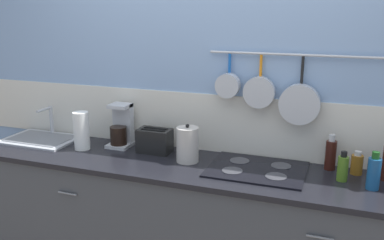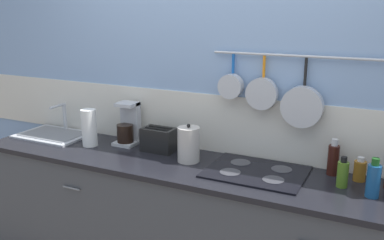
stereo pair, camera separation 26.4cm
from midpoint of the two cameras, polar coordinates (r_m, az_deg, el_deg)
The scene contains 13 objects.
wall_back at distance 2.92m, azimuth 0.40°, elevation 2.80°, with size 7.20×0.15×2.60m.
cabinet_base at distance 2.93m, azimuth -2.01°, elevation -14.78°, with size 3.15×0.58×0.87m.
countertop at distance 2.73m, azimuth -2.09°, elevation -6.49°, with size 3.19×0.60×0.03m.
sink_basin at distance 3.46m, azimuth -21.56°, elevation -2.26°, with size 0.54×0.38×0.23m.
paper_towel_roll at distance 3.12m, azimuth -16.91°, elevation -1.43°, with size 0.11×0.11×0.27m.
coffee_maker at distance 3.13m, azimuth -11.82°, elevation -1.17°, with size 0.16×0.18×0.31m.
toaster at distance 2.97m, azimuth -7.56°, elevation -2.78°, with size 0.25×0.14×0.17m.
kettle at distance 2.76m, azimuth -3.35°, elevation -3.33°, with size 0.14×0.14×0.25m.
cooktop at distance 2.66m, azimuth 5.84°, elevation -6.59°, with size 0.59×0.46×0.01m.
bottle_olive_oil at distance 2.73m, azimuth 15.39°, elevation -4.46°, with size 0.07×0.07×0.22m.
bottle_vinegar at distance 2.58m, azimuth 16.72°, elevation -6.18°, with size 0.06×0.06×0.18m.
bottle_hot_sauce at distance 2.71m, azimuth 18.56°, elevation -5.63°, with size 0.07×0.07×0.14m.
bottle_cooking_wine at distance 2.51m, azimuth 20.34°, elevation -6.64°, with size 0.07×0.07×0.22m.
Camera 1 is at (0.85, -2.40, 1.89)m, focal length 40.00 mm.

